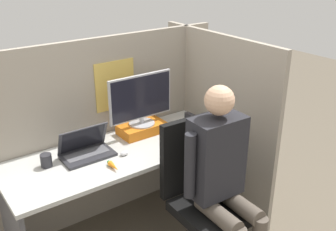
# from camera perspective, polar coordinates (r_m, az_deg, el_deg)

# --- Properties ---
(cubicle_panel_back) EXTENTS (2.16, 0.05, 1.47)m
(cubicle_panel_back) POSITION_cam_1_polar(r_m,az_deg,el_deg) (3.11, -10.06, -2.37)
(cubicle_panel_back) COLOR gray
(cubicle_panel_back) RESTS_ON ground
(cubicle_panel_right) EXTENTS (0.04, 1.27, 1.47)m
(cubicle_panel_right) POSITION_cam_1_polar(r_m,az_deg,el_deg) (3.24, 6.94, -1.14)
(cubicle_panel_right) COLOR gray
(cubicle_panel_right) RESTS_ON ground
(desk) EXTENTS (1.66, 0.64, 0.73)m
(desk) POSITION_cam_1_polar(r_m,az_deg,el_deg) (2.92, -6.75, -7.93)
(desk) COLOR #B7B7B2
(desk) RESTS_ON ground
(paper_box) EXTENTS (0.36, 0.21, 0.08)m
(paper_box) POSITION_cam_1_polar(r_m,az_deg,el_deg) (3.06, -3.80, -1.87)
(paper_box) COLOR orange
(paper_box) RESTS_ON desk
(monitor) EXTENTS (0.53, 0.20, 0.39)m
(monitor) POSITION_cam_1_polar(r_m,az_deg,el_deg) (2.97, -3.95, 2.34)
(monitor) COLOR #B2B2B7
(monitor) RESTS_ON paper_box
(laptop) EXTENTS (0.35, 0.21, 0.21)m
(laptop) POSITION_cam_1_polar(r_m,az_deg,el_deg) (2.78, -11.77, -4.97)
(laptop) COLOR #2D2D33
(laptop) RESTS_ON desk
(mouse) EXTENTS (0.06, 0.04, 0.03)m
(mouse) POSITION_cam_1_polar(r_m,az_deg,el_deg) (2.76, -6.36, -5.46)
(mouse) COLOR silver
(mouse) RESTS_ON desk
(stapler) EXTENTS (0.04, 0.12, 0.05)m
(stapler) POSITION_cam_1_polar(r_m,az_deg,el_deg) (3.29, 3.33, -0.21)
(stapler) COLOR #2D2D33
(stapler) RESTS_ON desk
(carrot_toy) EXTENTS (0.04, 0.13, 0.04)m
(carrot_toy) POSITION_cam_1_polar(r_m,az_deg,el_deg) (2.60, -7.89, -7.33)
(carrot_toy) COLOR orange
(carrot_toy) RESTS_ON desk
(office_chair) EXTENTS (0.52, 0.57, 1.03)m
(office_chair) POSITION_cam_1_polar(r_m,az_deg,el_deg) (2.71, 5.12, -11.15)
(office_chair) COLOR black
(office_chair) RESTS_ON ground
(person) EXTENTS (0.48, 0.47, 1.33)m
(person) POSITION_cam_1_polar(r_m,az_deg,el_deg) (2.49, 7.96, -8.39)
(person) COLOR brown
(person) RESTS_ON ground
(pen_cup) EXTENTS (0.07, 0.07, 0.09)m
(pen_cup) POSITION_cam_1_polar(r_m,az_deg,el_deg) (2.72, -17.26, -6.25)
(pen_cup) COLOR #28282D
(pen_cup) RESTS_ON desk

